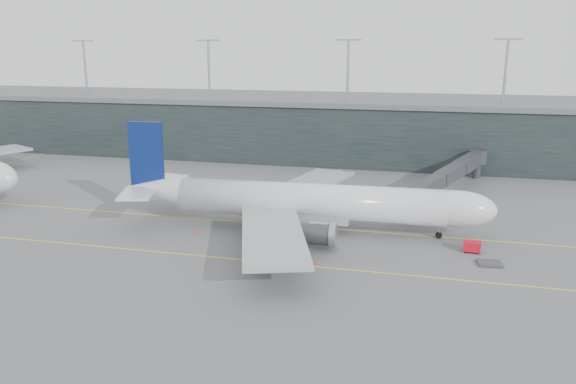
# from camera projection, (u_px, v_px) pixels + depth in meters

# --- Properties ---
(ground) EXTENTS (320.00, 320.00, 0.00)m
(ground) POSITION_uv_depth(u_px,v_px,m) (274.00, 217.00, 93.69)
(ground) COLOR #545459
(ground) RESTS_ON ground
(taxiline_a) EXTENTS (160.00, 0.25, 0.02)m
(taxiline_a) POSITION_uv_depth(u_px,v_px,m) (267.00, 224.00, 89.93)
(taxiline_a) COLOR yellow
(taxiline_a) RESTS_ON ground
(taxiline_b) EXTENTS (160.00, 0.25, 0.02)m
(taxiline_b) POSITION_uv_depth(u_px,v_px,m) (234.00, 259.00, 74.89)
(taxiline_b) COLOR yellow
(taxiline_b) RESTS_ON ground
(taxiline_lead_main) EXTENTS (0.25, 60.00, 0.02)m
(taxiline_lead_main) POSITION_uv_depth(u_px,v_px,m) (325.00, 190.00, 111.31)
(taxiline_lead_main) COLOR yellow
(taxiline_lead_main) RESTS_ON ground
(terminal) EXTENTS (240.00, 36.00, 29.00)m
(terminal) POSITION_uv_depth(u_px,v_px,m) (333.00, 126.00, 146.30)
(terminal) COLOR black
(terminal) RESTS_ON ground
(main_aircraft) EXTENTS (57.49, 54.05, 16.13)m
(main_aircraft) POSITION_uv_depth(u_px,v_px,m) (307.00, 202.00, 85.79)
(main_aircraft) COLOR silver
(main_aircraft) RESTS_ON ground
(jet_bridge) EXTENTS (15.29, 43.20, 6.02)m
(jet_bridge) POSITION_uv_depth(u_px,v_px,m) (443.00, 171.00, 107.03)
(jet_bridge) COLOR #2E2F34
(jet_bridge) RESTS_ON ground
(gse_cart) EXTENTS (2.42, 1.66, 1.57)m
(gse_cart) POSITION_uv_depth(u_px,v_px,m) (472.00, 246.00, 77.20)
(gse_cart) COLOR red
(gse_cart) RESTS_ON ground
(baggage_dolly) EXTENTS (3.29, 2.76, 0.30)m
(baggage_dolly) POSITION_uv_depth(u_px,v_px,m) (490.00, 263.00, 72.95)
(baggage_dolly) COLOR #38383D
(baggage_dolly) RESTS_ON ground
(uld_a) EXTENTS (2.23, 2.03, 1.65)m
(uld_a) POSITION_uv_depth(u_px,v_px,m) (259.00, 197.00, 103.02)
(uld_a) COLOR #37373C
(uld_a) RESTS_ON ground
(uld_b) EXTENTS (2.25, 1.99, 1.73)m
(uld_b) POSITION_uv_depth(u_px,v_px,m) (271.00, 194.00, 104.90)
(uld_b) COLOR #37373C
(uld_b) RESTS_ON ground
(uld_c) EXTENTS (2.80, 2.56, 2.06)m
(uld_c) POSITION_uv_depth(u_px,v_px,m) (289.00, 195.00, 103.03)
(uld_c) COLOR #37373C
(uld_c) RESTS_ON ground
(cone_nose) EXTENTS (0.45, 0.45, 0.72)m
(cone_nose) POSITION_uv_depth(u_px,v_px,m) (481.00, 243.00, 79.93)
(cone_nose) COLOR red
(cone_nose) RESTS_ON ground
(cone_wing_stbd) EXTENTS (0.46, 0.46, 0.73)m
(cone_wing_stbd) POSITION_uv_depth(u_px,v_px,m) (315.00, 263.00, 72.39)
(cone_wing_stbd) COLOR red
(cone_wing_stbd) RESTS_ON ground
(cone_wing_port) EXTENTS (0.42, 0.42, 0.67)m
(cone_wing_port) POSITION_uv_depth(u_px,v_px,m) (332.00, 201.00, 102.41)
(cone_wing_port) COLOR orange
(cone_wing_port) RESTS_ON ground
(cone_tail) EXTENTS (0.50, 0.50, 0.80)m
(cone_tail) POSITION_uv_depth(u_px,v_px,m) (197.00, 231.00, 85.11)
(cone_tail) COLOR #F53F0D
(cone_tail) RESTS_ON ground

